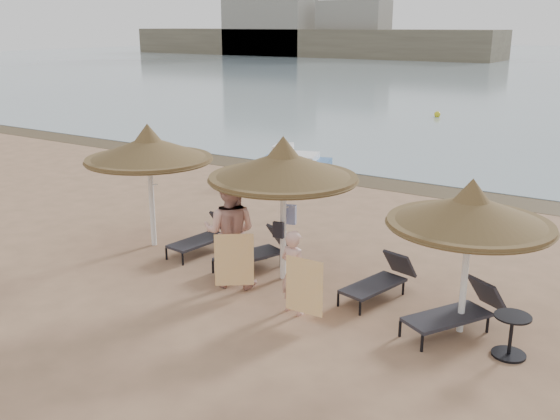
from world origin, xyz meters
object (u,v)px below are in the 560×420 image
(palapa_right, at_px, (470,211))
(lounger_far_right, at_px, (459,310))
(palapa_left, at_px, (149,149))
(side_table, at_px, (511,337))
(person_right, at_px, (294,266))
(pedal_boat, at_px, (294,165))
(person_left, at_px, (230,223))
(palapa_center, at_px, (283,166))
(lounger_near_right, at_px, (381,279))
(lounger_near_left, at_px, (259,251))
(lounger_far_left, at_px, (206,236))

(palapa_right, bearing_deg, lounger_far_right, -173.45)
(palapa_left, height_order, side_table, palapa_left)
(person_right, xyz_separation_m, pedal_boat, (-5.12, 8.35, -0.47))
(person_left, bearing_deg, side_table, 159.92)
(pedal_boat, bearing_deg, lounger_far_right, -61.66)
(lounger_far_right, distance_m, side_table, 0.95)
(lounger_far_right, height_order, side_table, lounger_far_right)
(palapa_center, bearing_deg, lounger_near_right, 7.20)
(lounger_near_left, bearing_deg, side_table, 10.24)
(person_right, bearing_deg, palapa_right, -150.79)
(lounger_far_left, xyz_separation_m, lounger_far_right, (5.65, -0.69, 0.02))
(palapa_left, xyz_separation_m, lounger_near_left, (2.66, 0.19, -1.79))
(side_table, bearing_deg, pedal_boat, 137.25)
(palapa_left, height_order, palapa_right, palapa_left)
(person_left, relative_size, pedal_boat, 0.97)
(lounger_near_right, bearing_deg, lounger_far_left, -168.22)
(lounger_near_left, distance_m, person_left, 1.32)
(lounger_far_right, bearing_deg, lounger_far_left, -157.10)
(lounger_far_left, bearing_deg, palapa_left, -157.54)
(lounger_near_right, height_order, person_right, person_right)
(palapa_right, height_order, side_table, palapa_right)
(palapa_center, xyz_separation_m, lounger_far_left, (-2.18, 0.38, -1.85))
(palapa_center, bearing_deg, palapa_right, -4.95)
(palapa_center, relative_size, lounger_near_left, 1.56)
(person_left, bearing_deg, person_right, 145.24)
(person_left, bearing_deg, lounger_near_left, -107.38)
(lounger_far_left, distance_m, person_left, 2.10)
(palapa_center, relative_size, lounger_far_right, 1.55)
(lounger_near_right, bearing_deg, person_left, -144.67)
(lounger_near_left, distance_m, pedal_boat, 7.77)
(palapa_center, distance_m, person_left, 1.42)
(palapa_center, xyz_separation_m, side_table, (4.34, -0.67, -1.88))
(palapa_right, height_order, lounger_near_left, palapa_right)
(palapa_center, distance_m, side_table, 4.77)
(lounger_far_left, distance_m, lounger_near_left, 1.47)
(lounger_far_left, bearing_deg, pedal_boat, 113.07)
(lounger_far_left, bearing_deg, palapa_right, -0.03)
(lounger_near_left, distance_m, side_table, 5.14)
(palapa_left, xyz_separation_m, lounger_far_right, (6.85, -0.35, -1.78))
(palapa_right, bearing_deg, person_right, -161.55)
(side_table, xyz_separation_m, pedal_boat, (-8.51, 7.86, 0.07))
(palapa_right, height_order, person_right, palapa_right)
(lounger_far_right, bearing_deg, person_right, -131.56)
(lounger_far_right, relative_size, person_left, 0.75)
(palapa_center, height_order, side_table, palapa_center)
(palapa_right, bearing_deg, person_left, -173.55)
(lounger_near_left, height_order, lounger_near_right, lounger_near_left)
(palapa_right, distance_m, lounger_near_left, 4.56)
(palapa_right, relative_size, person_right, 1.49)
(lounger_near_left, bearing_deg, palapa_left, -155.58)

